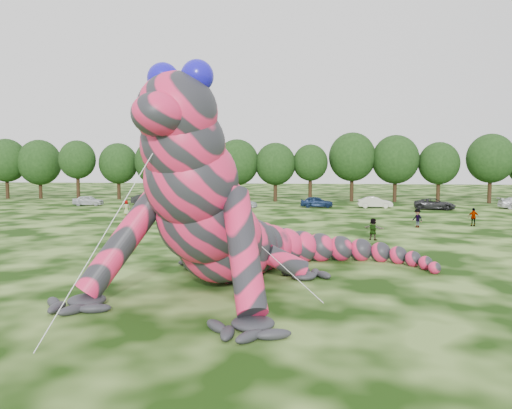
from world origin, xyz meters
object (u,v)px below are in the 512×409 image
Objects in this scene: car_1 at (148,199)px; car_4 at (317,202)px; spectator_2 at (417,218)px; tree_13 at (490,169)px; spectator_3 at (474,217)px; tree_5 at (157,169)px; tree_8 at (275,172)px; tree_6 at (189,170)px; car_5 at (375,202)px; spectator_5 at (373,229)px; tree_1 at (7,169)px; tree_11 at (395,169)px; tree_12 at (439,172)px; car_3 at (240,202)px; spectator_4 at (126,208)px; car_6 at (435,204)px; car_0 at (88,200)px; tree_7 at (237,170)px; spectator_0 at (209,221)px; tree_4 at (118,171)px; tree_3 at (78,170)px; tree_2 at (40,169)px; tree_9 at (310,173)px; inflatable_gecko at (233,181)px; car_2 at (208,202)px; tree_10 at (352,167)px.

car_4 is at bearing -85.23° from car_1.
spectator_2 is at bearing -158.20° from car_4.
spectator_3 is at bearing -111.49° from tree_13.
tree_13 is 49.63m from car_1.
tree_5 is at bearing 63.92° from car_4.
tree_6 is at bearing -178.71° from tree_8.
car_5 is 27.79m from spectator_5.
tree_1 is 0.97× the size of tree_11.
car_3 is (-28.18, -11.03, -3.82)m from tree_12.
tree_5 is at bearing -104.24° from spectator_4.
car_0 is at bearing 100.04° from car_6.
tree_13 is 57.68m from car_0.
tree_7 is 40.10m from spectator_5.
spectator_3 reaches higher than car_3.
tree_12 reaches higher than spectator_3.
spectator_3 is 24.88m from spectator_0.
car_5 is at bearing 179.22° from spectator_4.
tree_13 reaches higher than car_5.
tree_13 is 2.28× the size of car_5.
car_5 is at bearing -15.58° from tree_4.
tree_3 is at bearing -12.53° from spectator_5.
tree_7 is 29.14m from car_6.
tree_7 is at bearing -179.50° from tree_13.
tree_13 is (56.77, -1.59, 0.54)m from tree_4.
tree_2 is 37.11m from car_3.
tree_9 is 18.95m from tree_12.
tree_8 is at bearing -45.62° from spectator_5.
tree_3 is 12.36m from car_0.
inflatable_gecko is 4.92× the size of car_0.
spectator_4 is (-7.27, -10.64, 0.12)m from car_2.
car_4 is (-5.47, -10.88, -4.51)m from tree_10.
tree_3 is 55.73m from tree_12.
car_5 is 2.67× the size of spectator_4.
tree_2 is at bearing 74.34° from car_1.
tree_13 is 37.07m from car_3.
tree_8 is 19.47m from car_1.
car_6 is at bearing 173.05° from spectator_4.
spectator_5 reaches higher than car_3.
tree_1 is 1.09× the size of tree_12.
tree_1 is 51.51m from car_4.
car_3 is (14.96, -11.73, -4.24)m from tree_5.
spectator_0 is at bearing -129.05° from tree_12.
car_1 is (-29.08, -9.37, -4.49)m from tree_10.
car_2 is at bearing -165.24° from tree_13.
tree_2 is 13.38m from tree_4.
tree_4 is at bearing 116.76° from spectator_0.
tree_13 reaches higher than tree_4.
tree_2 is 0.92× the size of tree_10.
tree_11 reaches higher than tree_6.
tree_6 is (18.16, -0.38, 0.03)m from tree_3.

